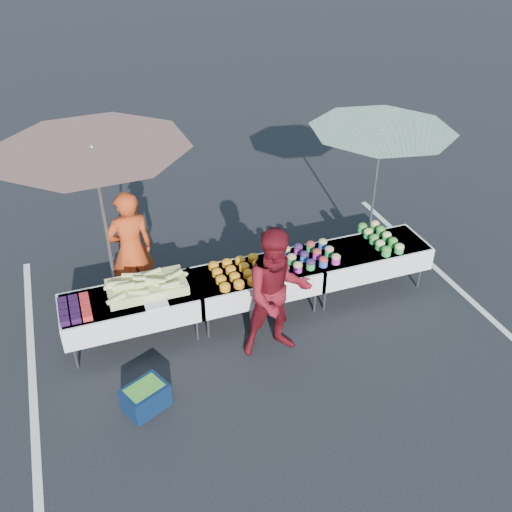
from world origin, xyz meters
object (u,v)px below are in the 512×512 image
object	(u,v)px
table_right	(366,256)
umbrella_right	(381,141)
umbrella_left	(94,163)
vendor	(131,250)
customer	(277,294)
table_center	(256,280)
storage_bin	(145,397)
table_left	(131,307)

from	to	relation	value
table_right	umbrella_right	size ratio (longest dim) A/B	0.70
umbrella_left	umbrella_right	bearing A→B (deg)	-0.00
vendor	umbrella_right	xyz separation A→B (m)	(3.92, -0.06, 1.15)
vendor	customer	size ratio (longest dim) A/B	0.99
table_center	storage_bin	distance (m)	2.32
vendor	umbrella_right	distance (m)	4.09
table_center	umbrella_left	bearing A→B (deg)	157.31
customer	umbrella_right	bearing A→B (deg)	40.29
vendor	umbrella_left	distance (m)	1.48
table_center	customer	xyz separation A→B (m)	(-0.01, -0.84, 0.36)
table_left	storage_bin	world-z (taller)	table_left
table_left	table_center	distance (m)	1.80
table_center	customer	world-z (taller)	customer
umbrella_right	storage_bin	distance (m)	5.06
table_left	vendor	world-z (taller)	vendor
umbrella_right	umbrella_left	bearing A→B (deg)	180.00
table_right	vendor	distance (m)	3.53
table_right	storage_bin	xyz separation A→B (m)	(-3.69, -1.28, -0.41)
umbrella_left	vendor	bearing A→B (deg)	11.69
table_center	table_right	world-z (taller)	same
umbrella_right	storage_bin	bearing A→B (deg)	-153.72
table_center	vendor	world-z (taller)	vendor
table_left	table_right	world-z (taller)	same
table_right	storage_bin	world-z (taller)	table_right
customer	umbrella_left	world-z (taller)	umbrella_left
table_left	table_right	size ratio (longest dim) A/B	1.00
umbrella_right	table_left	bearing A→B (deg)	-168.99
customer	umbrella_right	world-z (taller)	umbrella_right
table_left	customer	bearing A→B (deg)	-25.02
vendor	umbrella_left	xyz separation A→B (m)	(-0.30, -0.06, 1.44)
table_left	storage_bin	distance (m)	1.34
table_left	umbrella_left	xyz separation A→B (m)	(-0.11, 0.80, 1.79)
table_center	table_right	bearing A→B (deg)	0.00
customer	table_right	bearing A→B (deg)	29.93
umbrella_right	storage_bin	xyz separation A→B (m)	(-4.21, -2.08, -1.90)
table_center	storage_bin	xyz separation A→B (m)	(-1.89, -1.28, -0.41)
storage_bin	table_left	bearing A→B (deg)	61.38
table_center	storage_bin	world-z (taller)	table_center
customer	table_center	bearing A→B (deg)	94.46
vendor	customer	bearing A→B (deg)	126.39
storage_bin	customer	bearing A→B (deg)	-11.33
table_left	customer	distance (m)	2.01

